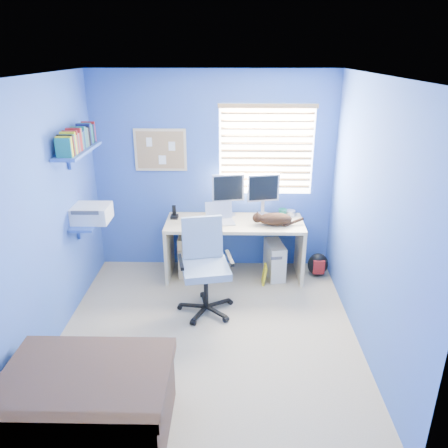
{
  "coord_description": "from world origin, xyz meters",
  "views": [
    {
      "loc": [
        0.24,
        -3.71,
        2.7
      ],
      "look_at": [
        0.15,
        0.65,
        0.95
      ],
      "focal_mm": 35.0,
      "sensor_mm": 36.0,
      "label": 1
    }
  ],
  "objects_px": {
    "desk": "(234,249)",
    "office_chair": "(205,278)",
    "cat": "(275,219)",
    "laptop": "(220,214)",
    "tower_pc": "(274,260)"
  },
  "relations": [
    {
      "from": "tower_pc",
      "to": "office_chair",
      "type": "relative_size",
      "value": 0.44
    },
    {
      "from": "desk",
      "to": "laptop",
      "type": "bearing_deg",
      "value": -165.1
    },
    {
      "from": "laptop",
      "to": "tower_pc",
      "type": "bearing_deg",
      "value": -7.82
    },
    {
      "from": "laptop",
      "to": "office_chair",
      "type": "xyz_separation_m",
      "value": [
        -0.15,
        -0.73,
        -0.47
      ]
    },
    {
      "from": "desk",
      "to": "tower_pc",
      "type": "relative_size",
      "value": 3.74
    },
    {
      "from": "tower_pc",
      "to": "cat",
      "type": "bearing_deg",
      "value": -115.58
    },
    {
      "from": "laptop",
      "to": "cat",
      "type": "distance_m",
      "value": 0.66
    },
    {
      "from": "laptop",
      "to": "tower_pc",
      "type": "xyz_separation_m",
      "value": [
        0.68,
        0.05,
        -0.62
      ]
    },
    {
      "from": "cat",
      "to": "tower_pc",
      "type": "distance_m",
      "value": 0.6
    },
    {
      "from": "cat",
      "to": "office_chair",
      "type": "height_order",
      "value": "office_chair"
    },
    {
      "from": "tower_pc",
      "to": "office_chair",
      "type": "bearing_deg",
      "value": -146.06
    },
    {
      "from": "office_chair",
      "to": "desk",
      "type": "bearing_deg",
      "value": 67.63
    },
    {
      "from": "cat",
      "to": "office_chair",
      "type": "distance_m",
      "value": 1.14
    },
    {
      "from": "desk",
      "to": "office_chair",
      "type": "distance_m",
      "value": 0.84
    },
    {
      "from": "tower_pc",
      "to": "office_chair",
      "type": "height_order",
      "value": "office_chair"
    }
  ]
}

